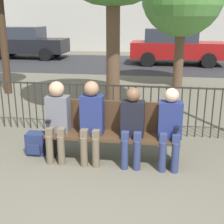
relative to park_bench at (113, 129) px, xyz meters
The scene contains 10 objects.
park_bench is the anchor object (origin of this frame).
seated_person_0 0.87m from the park_bench, behind, with size 0.34×0.39×1.24m.
seated_person_1 0.39m from the park_bench, 156.93° to the right, with size 0.34×0.39×1.26m.
seated_person_2 0.37m from the park_bench, 23.13° to the right, with size 0.34×0.39×1.18m.
seated_person_3 0.88m from the park_bench, ahead, with size 0.34×0.39×1.20m.
backpack 1.30m from the park_bench, behind, with size 0.31×0.27×0.36m.
fence_railing 1.15m from the park_bench, 90.81° to the left, with size 9.01×0.03×0.95m.
street_surface 10.20m from the park_bench, 90.00° to the left, with size 24.00×6.00×0.01m.
parked_car_0 10.41m from the park_bench, 82.37° to the left, with size 4.20×1.94×1.62m.
parked_car_1 13.05m from the park_bench, 119.11° to the left, with size 4.20×1.94×1.62m.
Camera 1 is at (0.66, -2.64, 2.17)m, focal length 50.00 mm.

